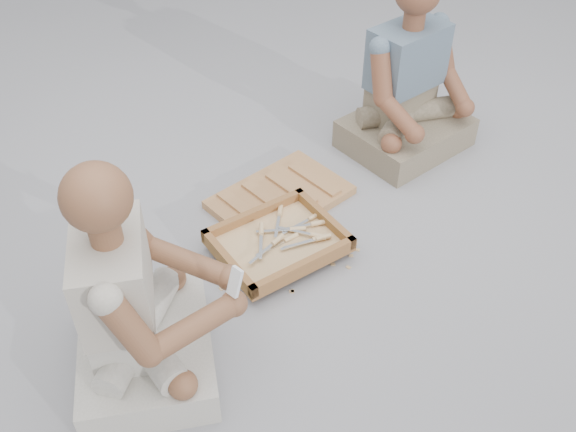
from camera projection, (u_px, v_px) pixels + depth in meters
ground at (342, 289)px, 2.67m from camera, size 60.00×60.00×0.00m
carved_panel at (280, 197)px, 3.08m from camera, size 0.68×0.51×0.04m
tool_tray at (278, 242)px, 2.78m from camera, size 0.54×0.43×0.07m
chisel_0 at (315, 239)px, 2.78m from camera, size 0.22×0.05×0.02m
chisel_1 at (280, 213)px, 2.91m from camera, size 0.15×0.18×0.02m
chisel_2 at (314, 224)px, 2.85m from camera, size 0.22×0.08×0.02m
chisel_3 at (319, 239)px, 2.78m from camera, size 0.22×0.06×0.02m
chisel_4 at (314, 235)px, 2.79m from camera, size 0.15×0.18×0.02m
chisel_5 at (287, 240)px, 2.79m from camera, size 0.22×0.03×0.02m
chisel_6 at (261, 232)px, 2.80m from camera, size 0.13×0.20×0.02m
chisel_7 at (274, 242)px, 2.75m from camera, size 0.21×0.09×0.02m
chisel_8 at (293, 229)px, 2.83m from camera, size 0.20×0.12×0.02m
chisel_9 at (311, 218)px, 2.89m from camera, size 0.22×0.04×0.02m
wood_chip_0 at (307, 206)px, 3.06m from camera, size 0.02×0.02×0.00m
wood_chip_1 at (357, 250)px, 2.84m from camera, size 0.02×0.02×0.00m
wood_chip_2 at (351, 256)px, 2.81m from camera, size 0.02×0.02×0.00m
wood_chip_3 at (333, 264)px, 2.77m from camera, size 0.02×0.02×0.00m
wood_chip_4 at (355, 243)px, 2.87m from camera, size 0.02×0.02×0.00m
wood_chip_5 at (221, 274)px, 2.73m from camera, size 0.02×0.02×0.00m
wood_chip_6 at (251, 217)px, 3.01m from camera, size 0.02×0.02×0.00m
wood_chip_7 at (221, 289)px, 2.67m from camera, size 0.02×0.02×0.00m
wood_chip_8 at (348, 267)px, 2.76m from camera, size 0.02×0.02×0.00m
wood_chip_9 at (232, 241)px, 2.88m from camera, size 0.02×0.02×0.00m
wood_chip_10 at (314, 244)px, 2.87m from camera, size 0.02×0.02×0.00m
wood_chip_11 at (292, 291)px, 2.65m from camera, size 0.02×0.02×0.00m
wood_chip_12 at (293, 291)px, 2.65m from camera, size 0.02×0.02×0.00m
craftsman at (136, 309)px, 2.18m from camera, size 0.70×0.72×0.92m
companion at (408, 93)px, 3.25m from camera, size 0.65×0.55×0.94m
mobile_phone at (235, 282)px, 2.11m from camera, size 0.06×0.05×0.10m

